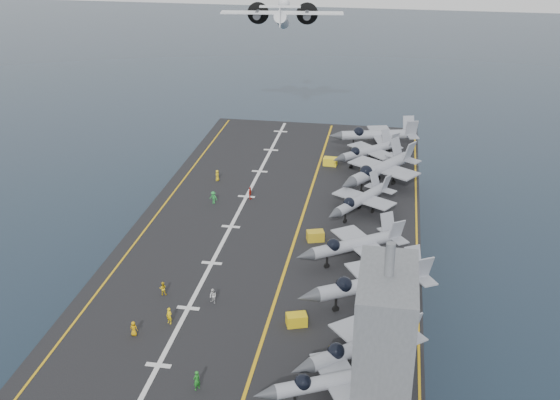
% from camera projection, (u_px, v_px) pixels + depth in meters
% --- Properties ---
extents(ground, '(500.00, 500.00, 0.00)m').
position_uv_depth(ground, '(275.00, 297.00, 97.04)').
color(ground, '#142135').
rests_on(ground, ground).
extents(hull, '(36.00, 90.00, 10.00)m').
position_uv_depth(hull, '(275.00, 266.00, 94.98)').
color(hull, '#56595E').
rests_on(hull, ground).
extents(flight_deck, '(38.00, 92.00, 0.40)m').
position_uv_depth(flight_deck, '(275.00, 231.00, 92.83)').
color(flight_deck, black).
rests_on(flight_deck, hull).
extents(foul_line, '(0.35, 90.00, 0.02)m').
position_uv_depth(foul_line, '(297.00, 232.00, 92.29)').
color(foul_line, gold).
rests_on(foul_line, flight_deck).
extents(landing_centerline, '(0.50, 90.00, 0.02)m').
position_uv_depth(landing_centerline, '(231.00, 227.00, 93.66)').
color(landing_centerline, silver).
rests_on(landing_centerline, flight_deck).
extents(deck_edge_port, '(0.25, 90.00, 0.02)m').
position_uv_depth(deck_edge_port, '(152.00, 221.00, 95.33)').
color(deck_edge_port, gold).
rests_on(deck_edge_port, flight_deck).
extents(deck_edge_stbd, '(0.25, 90.00, 0.02)m').
position_uv_depth(deck_edge_stbd, '(417.00, 241.00, 89.93)').
color(deck_edge_stbd, gold).
rests_on(deck_edge_stbd, flight_deck).
extents(island_superstructure, '(5.00, 10.00, 15.00)m').
position_uv_depth(island_superstructure, '(386.00, 320.00, 60.43)').
color(island_superstructure, '#56595E').
rests_on(island_superstructure, flight_deck).
extents(fighter_jet_0, '(15.29, 13.33, 4.45)m').
position_uv_depth(fighter_jet_0, '(334.00, 379.00, 61.38)').
color(fighter_jet_0, gray).
rests_on(fighter_jet_0, flight_deck).
extents(fighter_jet_1, '(16.56, 15.98, 4.81)m').
position_uv_depth(fighter_jet_1, '(363.00, 345.00, 65.74)').
color(fighter_jet_1, gray).
rests_on(fighter_jet_1, flight_deck).
extents(fighter_jet_2, '(18.41, 16.55, 5.33)m').
position_uv_depth(fighter_jet_2, '(372.00, 282.00, 75.49)').
color(fighter_jet_2, '#90959E').
rests_on(fighter_jet_2, flight_deck).
extents(fighter_jet_3, '(16.96, 15.78, 4.90)m').
position_uv_depth(fighter_jet_3, '(356.00, 243.00, 84.21)').
color(fighter_jet_3, gray).
rests_on(fighter_jet_3, flight_deck).
extents(fighter_jet_5, '(14.33, 15.91, 4.60)m').
position_uv_depth(fighter_jet_5, '(361.00, 199.00, 96.42)').
color(fighter_jet_5, '#9AA3AA').
rests_on(fighter_jet_5, flight_deck).
extents(fighter_jet_6, '(18.09, 19.67, 5.68)m').
position_uv_depth(fighter_jet_6, '(380.00, 168.00, 105.40)').
color(fighter_jet_6, gray).
rests_on(fighter_jet_6, flight_deck).
extents(fighter_jet_7, '(15.48, 15.50, 4.56)m').
position_uv_depth(fighter_jet_7, '(368.00, 150.00, 114.01)').
color(fighter_jet_7, '#9BA1AA').
rests_on(fighter_jet_7, flight_deck).
extents(fighter_jet_8, '(17.27, 13.59, 5.29)m').
position_uv_depth(fighter_jet_8, '(378.00, 134.00, 120.31)').
color(fighter_jet_8, '#98A0A8').
rests_on(fighter_jet_8, flight_deck).
extents(tow_cart_a, '(2.44, 1.98, 1.27)m').
position_uv_depth(tow_cart_a, '(297.00, 320.00, 72.60)').
color(tow_cart_a, gold).
rests_on(tow_cart_a, flight_deck).
extents(tow_cart_b, '(2.48, 1.98, 1.29)m').
position_uv_depth(tow_cart_b, '(315.00, 236.00, 89.85)').
color(tow_cart_b, gold).
rests_on(tow_cart_b, flight_deck).
extents(tow_cart_c, '(2.26, 1.55, 1.30)m').
position_uv_depth(tow_cart_c, '(330.00, 161.00, 113.86)').
color(tow_cart_c, yellow).
rests_on(tow_cart_c, flight_deck).
extents(crew_0, '(0.99, 0.68, 1.62)m').
position_uv_depth(crew_0, '(134.00, 329.00, 70.85)').
color(crew_0, '#D2970A').
rests_on(crew_0, flight_deck).
extents(crew_1, '(1.31, 1.13, 1.84)m').
position_uv_depth(crew_1, '(169.00, 316.00, 72.74)').
color(crew_1, yellow).
rests_on(crew_1, flight_deck).
extents(crew_2, '(1.08, 0.84, 1.61)m').
position_uv_depth(crew_2, '(163.00, 288.00, 77.90)').
color(crew_2, yellow).
rests_on(crew_2, flight_deck).
extents(crew_3, '(1.27, 1.03, 1.84)m').
position_uv_depth(crew_3, '(213.00, 197.00, 100.15)').
color(crew_3, green).
rests_on(crew_3, flight_deck).
extents(crew_4, '(0.78, 1.13, 1.82)m').
position_uv_depth(crew_4, '(250.00, 193.00, 101.60)').
color(crew_4, red).
rests_on(crew_4, flight_deck).
extents(crew_5, '(0.80, 1.10, 1.72)m').
position_uv_depth(crew_5, '(217.00, 175.00, 107.90)').
color(crew_5, yellow).
rests_on(crew_5, flight_deck).
extents(crew_6, '(1.35, 1.45, 2.02)m').
position_uv_depth(crew_6, '(197.00, 380.00, 63.16)').
color(crew_6, '#1F7C23').
rests_on(crew_6, flight_deck).
extents(crew_7, '(1.24, 1.16, 1.73)m').
position_uv_depth(crew_7, '(213.00, 296.00, 76.31)').
color(crew_7, silver).
rests_on(crew_7, flight_deck).
extents(transport_plane, '(26.14, 19.34, 5.76)m').
position_uv_depth(transport_plane, '(282.00, 20.00, 140.06)').
color(transport_plane, silver).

